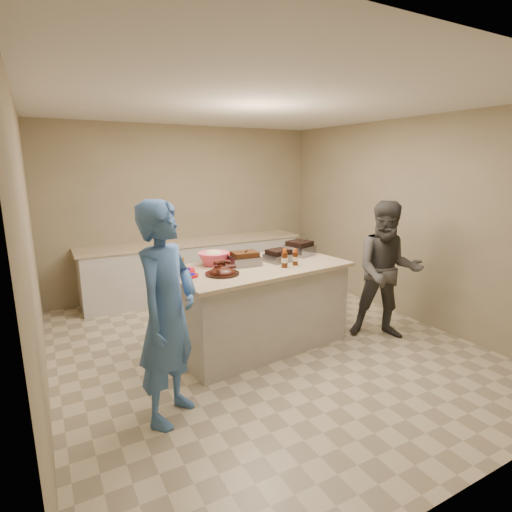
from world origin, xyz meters
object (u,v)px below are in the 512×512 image
coleslaw_bowl (214,265)px  bbq_bottle_a (284,267)px  island (258,344)px  guest_gray (382,336)px  roasting_pan (299,255)px  guest_blue (173,415)px  plastic_cup (180,267)px  rib_platter (222,274)px  bbq_bottle_b (295,265)px  mustard_bottle (238,264)px

coleslaw_bowl → bbq_bottle_a: coleslaw_bowl is taller
island → coleslaw_bowl: bearing=141.3°
coleslaw_bowl → guest_gray: bearing=-23.6°
roasting_pan → guest_blue: size_ratio=0.17×
island → plastic_cup: bearing=150.8°
island → guest_gray: island is taller
bbq_bottle_a → rib_platter: bearing=175.0°
roasting_pan → plastic_cup: 1.54m
guest_gray → rib_platter: bearing=-154.6°
roasting_pan → plastic_cup: roasting_pan is taller
rib_platter → roasting_pan: 1.30m
roasting_pan → guest_gray: size_ratio=0.18×
roasting_pan → guest_blue: roasting_pan is taller
coleslaw_bowl → guest_blue: bearing=-127.9°
bbq_bottle_b → mustard_bottle: bearing=146.0°
bbq_bottle_b → guest_gray: 1.50m
plastic_cup → guest_gray: bearing=-21.5°
mustard_bottle → coleslaw_bowl: bearing=159.0°
coleslaw_bowl → bbq_bottle_b: (0.81, -0.47, 0.00)m
bbq_bottle_a → bbq_bottle_b: (0.16, 0.03, -0.00)m
rib_platter → guest_gray: (1.99, -0.40, -0.97)m
roasting_pan → guest_gray: (0.75, -0.78, -0.97)m
rib_platter → bbq_bottle_a: size_ratio=1.71×
bbq_bottle_a → coleslaw_bowl: bearing=142.5°
roasting_pan → guest_gray: roasting_pan is taller
mustard_bottle → guest_gray: (1.64, -0.73, -0.97)m
plastic_cup → guest_blue: plastic_cup is taller
guest_gray → coleslaw_bowl: bearing=-166.9°
roasting_pan → bbq_bottle_b: 0.54m
bbq_bottle_b → guest_gray: size_ratio=0.11×
coleslaw_bowl → plastic_cup: size_ratio=3.20×
mustard_bottle → guest_gray: 2.04m
roasting_pan → guest_blue: bearing=-169.9°
island → mustard_bottle: mustard_bottle is taller
bbq_bottle_b → plastic_cup: (-1.19, 0.54, 0.00)m
guest_blue → guest_gray: 2.81m
rib_platter → bbq_bottle_b: bearing=-2.4°
roasting_pan → guest_gray: bearing=-64.2°
bbq_bottle_a → guest_gray: size_ratio=0.13×
bbq_bottle_b → guest_gray: bearing=-18.3°
roasting_pan → bbq_bottle_b: size_ratio=1.63×
rib_platter → bbq_bottle_a: bbq_bottle_a is taller
rib_platter → coleslaw_bowl: (0.09, 0.43, 0.00)m
guest_blue → mustard_bottle: bearing=-0.9°
island → roasting_pan: bearing=11.3°
island → roasting_pan: 1.23m
rib_platter → bbq_bottle_a: (0.73, -0.06, 0.00)m
bbq_bottle_b → rib_platter: bearing=177.6°
island → plastic_cup: size_ratio=18.22×
coleslaw_bowl → mustard_bottle: 0.28m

